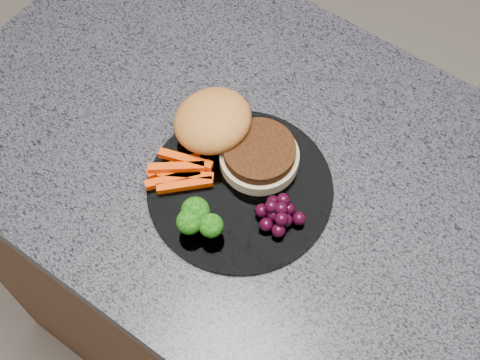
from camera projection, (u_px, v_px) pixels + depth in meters
The scene contains 7 objects.
island_cabinet at pixel (302, 310), 1.33m from camera, with size 1.20×0.60×0.86m, color brown.
countertop at pixel (328, 210), 0.94m from camera, with size 1.20×0.60×0.04m, color #4D4D57.
plate at pixel (240, 188), 0.93m from camera, with size 0.26×0.26×0.01m, color white.
burger at pixel (229, 135), 0.94m from camera, with size 0.21×0.14×0.06m.
carrot_sticks at pixel (180, 171), 0.93m from camera, with size 0.09×0.09×0.02m.
broccoli at pixel (198, 218), 0.87m from camera, with size 0.06×0.05×0.05m.
grape_bunch at pixel (279, 214), 0.89m from camera, with size 0.07×0.06×0.03m.
Camera 1 is at (0.15, -0.41, 1.72)m, focal length 50.00 mm.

